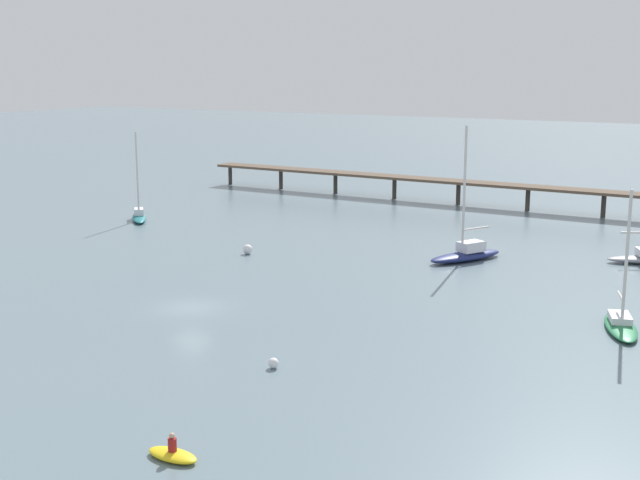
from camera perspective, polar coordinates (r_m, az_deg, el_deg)
name	(u,v)px	position (r m, az deg, el deg)	size (l,w,h in m)	color
ground_plane	(191,308)	(56.81, -8.63, -4.50)	(400.00, 400.00, 0.00)	slate
pier	(568,183)	(94.37, 16.28, 3.70)	(66.70, 4.23, 6.48)	brown
sailboat_teal	(139,214)	(89.34, -12.03, 1.72)	(5.12, 5.30, 9.08)	#1E727A
sailboat_navy	(466,252)	(70.39, 9.78, -0.80)	(5.09, 7.27, 10.99)	navy
sailboat_green	(621,321)	(54.55, 19.49, -5.16)	(3.63, 6.37, 8.61)	#287F4C
dinghy_yellow	(173,454)	(36.05, -9.84, -13.94)	(2.40, 1.13, 1.14)	yellow
mooring_buoy_inner	(248,249)	(72.01, -4.87, -0.62)	(0.81, 0.81, 0.81)	silver
mooring_buoy_mid	(273,363)	(45.31, -3.14, -8.24)	(0.57, 0.57, 0.57)	silver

